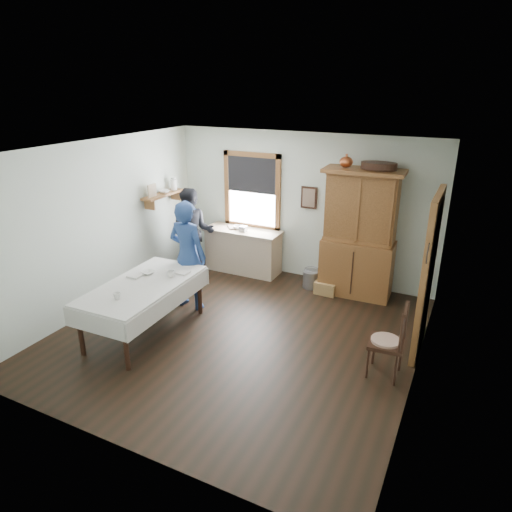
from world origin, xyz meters
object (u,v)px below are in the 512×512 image
at_px(spindle_chair, 387,340).
at_px(china_hutch, 359,234).
at_px(work_counter, 243,251).
at_px(dining_table, 145,308).
at_px(pail, 311,279).
at_px(figure_dark, 193,236).
at_px(wicker_basket, 326,288).
at_px(woman_blue, 188,259).

bearing_deg(spindle_chair, china_hutch, 109.25).
bearing_deg(work_counter, china_hutch, -1.47).
distance_m(dining_table, pail, 3.09).
xyz_separation_m(dining_table, figure_dark, (-0.55, 2.13, 0.39)).
relative_size(pail, figure_dark, 0.20).
xyz_separation_m(work_counter, wicker_basket, (1.79, -0.27, -0.31)).
height_order(china_hutch, wicker_basket, china_hutch).
bearing_deg(dining_table, china_hutch, 47.74).
distance_m(spindle_chair, pail, 2.74).
bearing_deg(spindle_chair, work_counter, 140.77).
bearing_deg(dining_table, figure_dark, 104.43).
distance_m(dining_table, woman_blue, 1.10).
relative_size(work_counter, china_hutch, 0.67).
bearing_deg(pail, figure_dark, -168.20).
bearing_deg(work_counter, dining_table, -94.43).
height_order(dining_table, pail, dining_table).
distance_m(pail, woman_blue, 2.32).
relative_size(spindle_chair, figure_dark, 0.64).
bearing_deg(pail, china_hutch, 6.73).
xyz_separation_m(china_hutch, woman_blue, (-2.33, -1.68, -0.27)).
distance_m(china_hutch, woman_blue, 2.89).
height_order(china_hutch, figure_dark, china_hutch).
xyz_separation_m(china_hutch, figure_dark, (-2.99, -0.55, -0.32)).
relative_size(china_hutch, pail, 6.99).
relative_size(work_counter, pail, 4.71).
bearing_deg(wicker_basket, pail, 158.57).
bearing_deg(pail, work_counter, 174.57).
distance_m(woman_blue, figure_dark, 1.31).
height_order(china_hutch, woman_blue, china_hutch).
xyz_separation_m(work_counter, figure_dark, (-0.75, -0.60, 0.36)).
bearing_deg(figure_dark, dining_table, -104.47).
distance_m(china_hutch, figure_dark, 3.06).
height_order(pail, woman_blue, woman_blue).
bearing_deg(china_hutch, pail, -175.48).
height_order(spindle_chair, woman_blue, woman_blue).
bearing_deg(china_hutch, figure_dark, -171.73).
bearing_deg(china_hutch, dining_table, -134.47).
height_order(work_counter, china_hutch, china_hutch).
distance_m(spindle_chair, wicker_basket, 2.44).
xyz_separation_m(wicker_basket, figure_dark, (-2.54, -0.33, 0.68)).
relative_size(pail, wicker_basket, 0.84).
distance_m(wicker_basket, woman_blue, 2.49).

